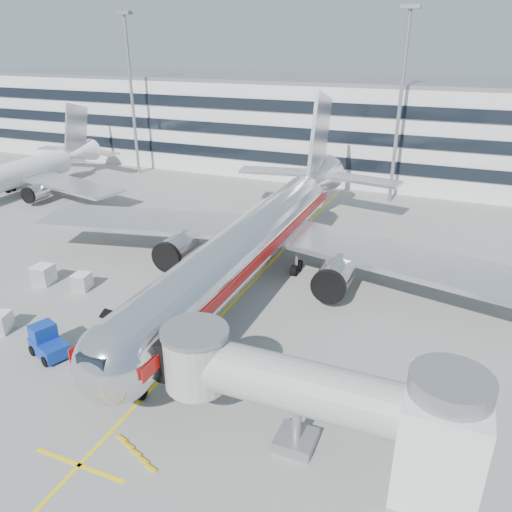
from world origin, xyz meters
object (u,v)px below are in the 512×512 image
at_px(cargo_container_left, 82,282).
at_px(ramp_worker, 116,333).
at_px(baggage_tug, 48,343).
at_px(cargo_container_right, 44,274).
at_px(belt_loader, 128,332).
at_px(cargo_container_front, 0,322).
at_px(main_jet, 258,236).

relative_size(cargo_container_left, ramp_worker, 0.83).
xyz_separation_m(baggage_tug, cargo_container_left, (-4.86, 9.37, -0.24)).
height_order(baggage_tug, cargo_container_right, baggage_tug).
height_order(belt_loader, baggage_tug, belt_loader).
relative_size(cargo_container_left, cargo_container_front, 0.87).
bearing_deg(main_jet, baggage_tug, -116.94).
distance_m(belt_loader, cargo_container_front, 10.56).
xyz_separation_m(baggage_tug, cargo_container_right, (-9.07, 8.97, -0.10)).
distance_m(cargo_container_left, cargo_container_right, 4.23).
relative_size(cargo_container_left, cargo_container_right, 0.89).
relative_size(main_jet, ramp_worker, 25.68).
bearing_deg(main_jet, cargo_container_left, -148.02).
height_order(cargo_container_left, cargo_container_right, cargo_container_right).
bearing_deg(ramp_worker, cargo_container_right, 100.56).
distance_m(cargo_container_front, ramp_worker, 9.90).
height_order(baggage_tug, ramp_worker, baggage_tug).
bearing_deg(baggage_tug, cargo_container_left, 117.41).
height_order(belt_loader, ramp_worker, belt_loader).
bearing_deg(cargo_container_right, cargo_container_left, 5.39).
xyz_separation_m(cargo_container_left, cargo_container_right, (-4.21, -0.40, 0.13)).
height_order(cargo_container_left, ramp_worker, ramp_worker).
xyz_separation_m(main_jet, belt_loader, (-4.94, -14.34, -3.54)).
bearing_deg(cargo_container_left, main_jet, 31.98).
xyz_separation_m(baggage_tug, cargo_container_front, (-5.88, 1.00, -0.19)).
distance_m(main_jet, cargo_container_left, 16.97).
relative_size(main_jet, cargo_container_left, 30.82).
distance_m(belt_loader, ramp_worker, 1.01).
distance_m(baggage_tug, cargo_container_right, 12.76).
bearing_deg(cargo_container_front, main_jet, 48.64).
relative_size(cargo_container_right, cargo_container_front, 0.98).
height_order(main_jet, baggage_tug, main_jet).
bearing_deg(cargo_container_right, main_jet, 26.68).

